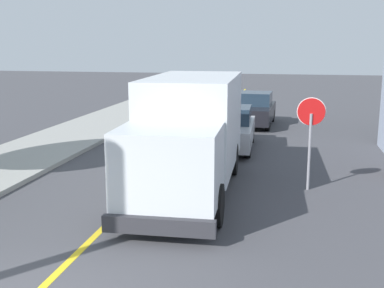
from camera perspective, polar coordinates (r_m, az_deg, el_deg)
The scene contains 5 objects.
centre_line_yellow at distance 17.28m, azimuth -2.52°, elevation -2.13°, with size 0.16×56.00×0.01m, color gold.
box_truck at distance 13.58m, azimuth -0.28°, elevation 1.65°, with size 2.66×7.26×3.20m.
parked_car_near at distance 19.34m, azimuth 4.42°, elevation 1.73°, with size 1.96×4.46×1.67m.
parked_car_mid at distance 25.08m, azimuth 7.31°, elevation 3.97°, with size 1.96×4.46×1.67m.
stop_sign at distance 14.12m, azimuth 13.65°, elevation 2.08°, with size 0.80×0.10×2.65m.
Camera 1 is at (4.08, -6.27, 4.15)m, focal length 45.82 mm.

